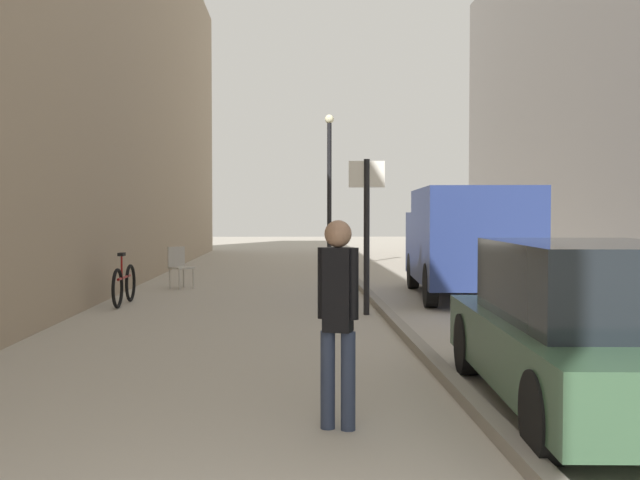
% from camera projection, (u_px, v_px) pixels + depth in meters
% --- Properties ---
extents(ground_plane, '(80.00, 80.00, 0.00)m').
position_uv_depth(ground_plane, '(291.00, 300.00, 14.73)').
color(ground_plane, '#A8A093').
extents(building_facade_left, '(3.54, 40.00, 10.47)m').
position_uv_depth(building_facade_left, '(8.00, 27.00, 14.34)').
color(building_facade_left, gray).
rests_on(building_facade_left, ground_plane).
extents(kerb_strip, '(0.16, 40.00, 0.12)m').
position_uv_depth(kerb_strip, '(372.00, 297.00, 14.79)').
color(kerb_strip, gray).
rests_on(kerb_strip, ground_plane).
extents(pedestrian_main_foreground, '(0.32, 0.24, 1.65)m').
position_uv_depth(pedestrian_main_foreground, '(338.00, 309.00, 5.92)').
color(pedestrian_main_foreground, '#2D3851').
rests_on(pedestrian_main_foreground, ground_plane).
extents(delivery_van, '(2.38, 5.09, 2.18)m').
position_uv_depth(delivery_van, '(467.00, 239.00, 15.20)').
color(delivery_van, navy).
rests_on(delivery_van, ground_plane).
extents(parked_car, '(2.02, 4.29, 1.45)m').
position_uv_depth(parked_car, '(593.00, 328.00, 6.51)').
color(parked_car, '#335138').
rests_on(parked_car, ground_plane).
extents(street_sign_post, '(0.60, 0.10, 2.60)m').
position_uv_depth(street_sign_post, '(367.00, 223.00, 12.60)').
color(street_sign_post, black).
rests_on(street_sign_post, ground_plane).
extents(lamp_post, '(0.28, 0.28, 4.76)m').
position_uv_depth(lamp_post, '(329.00, 180.00, 23.50)').
color(lamp_post, black).
rests_on(lamp_post, ground_plane).
extents(bicycle_leaning, '(0.10, 1.77, 0.98)m').
position_uv_depth(bicycle_leaning, '(124.00, 284.00, 14.00)').
color(bicycle_leaning, black).
rests_on(bicycle_leaning, ground_plane).
extents(cafe_chair_near_window, '(0.62, 0.62, 0.94)m').
position_uv_depth(cafe_chair_near_window, '(179.00, 264.00, 17.12)').
color(cafe_chair_near_window, '#B7B2A8').
rests_on(cafe_chair_near_window, ground_plane).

